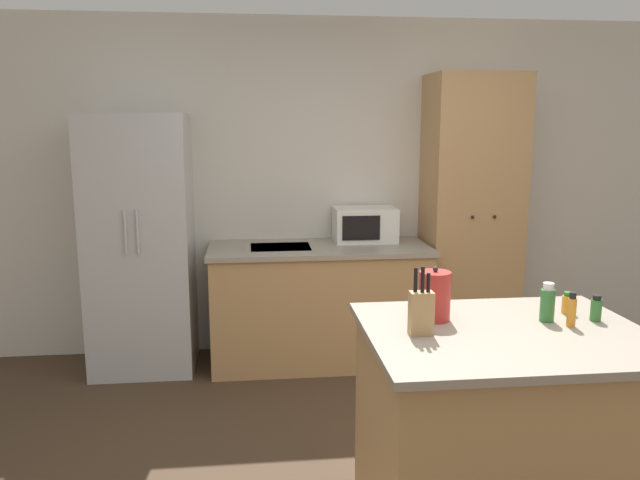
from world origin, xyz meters
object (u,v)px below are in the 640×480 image
at_px(pantry_cabinet, 471,217).
at_px(spice_bottle_green_herb, 596,309).
at_px(spice_bottle_tall_dark, 568,303).
at_px(spice_bottle_short_red, 572,311).
at_px(kettle, 435,296).
at_px(refrigerator, 141,244).
at_px(microwave, 365,224).
at_px(knife_block, 421,311).
at_px(spice_bottle_amber_oil, 547,304).

height_order(pantry_cabinet, spice_bottle_green_herb, pantry_cabinet).
xyz_separation_m(spice_bottle_tall_dark, spice_bottle_short_red, (-0.08, -0.18, 0.02)).
distance_m(spice_bottle_green_herb, kettle, 0.72).
bearing_deg(spice_bottle_green_herb, refrigerator, 138.39).
height_order(refrigerator, spice_bottle_short_red, refrigerator).
bearing_deg(kettle, spice_bottle_short_red, -15.84).
xyz_separation_m(refrigerator, pantry_cabinet, (2.49, 0.05, 0.15)).
bearing_deg(microwave, pantry_cabinet, -5.27).
distance_m(pantry_cabinet, knife_block, 2.42).
bearing_deg(spice_bottle_tall_dark, spice_bottle_short_red, -113.70).
bearing_deg(refrigerator, microwave, 4.40).
bearing_deg(pantry_cabinet, kettle, -113.76).
bearing_deg(spice_bottle_amber_oil, spice_bottle_short_red, -49.36).
bearing_deg(pantry_cabinet, refrigerator, -178.78).
height_order(refrigerator, spice_bottle_amber_oil, refrigerator).
xyz_separation_m(pantry_cabinet, spice_bottle_tall_dark, (-0.25, -1.99, -0.10)).
xyz_separation_m(pantry_cabinet, spice_bottle_short_red, (-0.33, -2.18, -0.08)).
bearing_deg(refrigerator, kettle, -50.71).
height_order(knife_block, spice_bottle_tall_dark, knife_block).
xyz_separation_m(refrigerator, spice_bottle_amber_oil, (2.10, -2.04, 0.08)).
xyz_separation_m(refrigerator, microwave, (1.68, 0.13, 0.10)).
xyz_separation_m(spice_bottle_green_herb, kettle, (-0.71, 0.09, 0.06)).
relative_size(spice_bottle_short_red, spice_bottle_green_herb, 1.30).
relative_size(knife_block, spice_bottle_green_herb, 2.48).
bearing_deg(spice_bottle_green_herb, kettle, 172.45).
bearing_deg(microwave, kettle, -91.88).
bearing_deg(spice_bottle_green_herb, spice_bottle_amber_oil, 175.69).
bearing_deg(kettle, knife_block, -120.83).
height_order(refrigerator, spice_bottle_tall_dark, refrigerator).
xyz_separation_m(spice_bottle_tall_dark, spice_bottle_amber_oil, (-0.15, -0.10, 0.03)).
distance_m(knife_block, spice_bottle_tall_dark, 0.78).
xyz_separation_m(pantry_cabinet, microwave, (-0.82, 0.08, -0.05)).
xyz_separation_m(knife_block, spice_bottle_amber_oil, (0.60, 0.11, -0.02)).
xyz_separation_m(spice_bottle_amber_oil, spice_bottle_green_herb, (0.22, -0.02, -0.03)).
height_order(spice_bottle_tall_dark, kettle, kettle).
height_order(microwave, spice_bottle_tall_dark, microwave).
distance_m(spice_bottle_short_red, spice_bottle_amber_oil, 0.11).
distance_m(refrigerator, spice_bottle_amber_oil, 2.93).
relative_size(spice_bottle_short_red, kettle, 0.63).
relative_size(spice_bottle_tall_dark, spice_bottle_green_herb, 0.87).
bearing_deg(spice_bottle_tall_dark, refrigerator, 139.20).
bearing_deg(pantry_cabinet, knife_block, -114.40).
xyz_separation_m(microwave, knife_block, (-0.18, -2.28, 0.00)).
relative_size(microwave, spice_bottle_tall_dark, 4.67).
relative_size(spice_bottle_tall_dark, kettle, 0.42).
relative_size(microwave, spice_bottle_green_herb, 4.05).
height_order(spice_bottle_tall_dark, spice_bottle_amber_oil, spice_bottle_amber_oil).
distance_m(pantry_cabinet, spice_bottle_tall_dark, 2.01).
bearing_deg(knife_block, spice_bottle_short_red, 2.52).
xyz_separation_m(microwave, kettle, (-0.07, -2.09, 0.01)).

